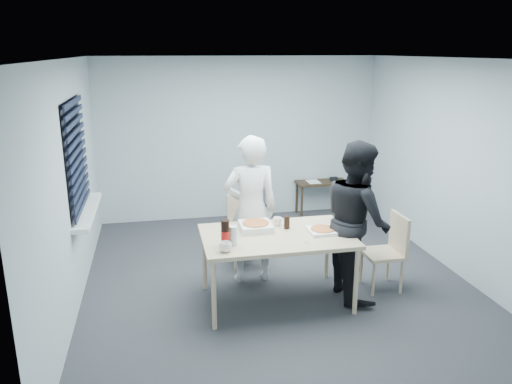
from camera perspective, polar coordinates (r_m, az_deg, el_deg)
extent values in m
plane|color=#28292D|center=(6.17, 2.25, -9.89)|extent=(5.00, 5.00, 0.00)
plane|color=white|center=(5.56, 2.55, 15.01)|extent=(5.00, 5.00, 0.00)
plane|color=#A6B2B8|center=(8.12, -1.89, 6.10)|extent=(4.50, 0.00, 4.50)
plane|color=#A6B2B8|center=(3.48, 12.46, -8.01)|extent=(4.50, 0.00, 4.50)
plane|color=#A6B2B8|center=(5.64, -20.41, 0.65)|extent=(0.00, 5.00, 5.00)
plane|color=#A6B2B8|center=(6.63, 21.64, 2.72)|extent=(0.00, 5.00, 5.00)
plane|color=black|center=(5.96, -19.96, 3.97)|extent=(0.00, 1.30, 1.30)
cube|color=black|center=(5.96, -19.68, 3.99)|extent=(0.04, 1.30, 1.25)
cube|color=silver|center=(6.12, -18.68, -2.08)|extent=(0.18, 1.42, 0.05)
cube|color=#D2B88C|center=(5.38, 2.39, -5.09)|extent=(1.61, 1.02, 0.04)
cylinder|color=#D2B88C|center=(5.01, -4.84, -11.68)|extent=(0.05, 0.05, 0.74)
cylinder|color=#D2B88C|center=(5.82, -5.92, -7.64)|extent=(0.05, 0.05, 0.74)
cylinder|color=#D2B88C|center=(5.37, 11.37, -10.01)|extent=(0.05, 0.05, 0.74)
cylinder|color=#D2B88C|center=(6.13, 8.13, -6.48)|extent=(0.05, 0.05, 0.74)
cube|color=#D2B88C|center=(6.41, -1.15, -4.69)|extent=(0.42, 0.42, 0.04)
cube|color=#D2B88C|center=(6.51, -1.47, -2.13)|extent=(0.42, 0.04, 0.44)
cylinder|color=#D2B88C|center=(6.31, -2.39, -7.24)|extent=(0.03, 0.03, 0.41)
cylinder|color=#D2B88C|center=(6.62, -2.87, -6.10)|extent=(0.03, 0.03, 0.41)
cylinder|color=#D2B88C|center=(6.37, 0.65, -7.00)|extent=(0.03, 0.03, 0.41)
cylinder|color=#D2B88C|center=(6.68, 0.03, -5.89)|extent=(0.03, 0.03, 0.41)
cube|color=#D2B88C|center=(5.96, 14.24, -6.86)|extent=(0.42, 0.42, 0.04)
cube|color=#D2B88C|center=(5.95, 16.05, -4.53)|extent=(0.04, 0.42, 0.44)
cylinder|color=#D2B88C|center=(5.84, 13.29, -9.69)|extent=(0.03, 0.03, 0.41)
cylinder|color=#D2B88C|center=(6.12, 11.96, -8.37)|extent=(0.03, 0.03, 0.41)
cylinder|color=#D2B88C|center=(5.98, 16.28, -9.27)|extent=(0.03, 0.03, 0.41)
cylinder|color=#D2B88C|center=(6.26, 14.84, -8.01)|extent=(0.03, 0.03, 0.41)
imported|color=silver|center=(5.84, -0.60, -2.06)|extent=(0.65, 0.42, 1.77)
imported|color=black|center=(5.61, 11.46, -3.16)|extent=(0.47, 0.86, 1.77)
cube|color=#382817|center=(8.41, 7.54, 1.08)|extent=(0.85, 0.38, 0.04)
cylinder|color=#382817|center=(8.23, 5.26, -1.23)|extent=(0.04, 0.04, 0.53)
cylinder|color=#382817|center=(8.51, 4.68, -0.65)|extent=(0.04, 0.04, 0.53)
cylinder|color=#382817|center=(8.48, 10.27, -0.91)|extent=(0.04, 0.04, 0.53)
cylinder|color=#382817|center=(8.75, 9.55, -0.35)|extent=(0.04, 0.04, 0.53)
cube|color=black|center=(7.63, -0.19, -1.34)|extent=(0.32, 0.32, 0.04)
cylinder|color=black|center=(7.56, -0.89, -3.24)|extent=(0.04, 0.04, 0.40)
cylinder|color=black|center=(7.78, -1.21, -2.68)|extent=(0.04, 0.04, 0.40)
cylinder|color=black|center=(7.61, 0.87, -3.12)|extent=(0.04, 0.04, 0.40)
cylinder|color=black|center=(7.83, 0.49, -2.57)|extent=(0.04, 0.04, 0.40)
cube|color=#565C63|center=(7.56, -0.19, 0.37)|extent=(0.31, 0.17, 0.44)
cube|color=#565C63|center=(7.47, -0.01, -0.25)|extent=(0.23, 0.06, 0.21)
cube|color=white|center=(5.50, -0.03, -4.16)|extent=(0.34, 0.34, 0.04)
cube|color=white|center=(5.48, -0.03, -3.80)|extent=(0.34, 0.34, 0.04)
cylinder|color=#CC7F38|center=(5.48, -0.03, -3.56)|extent=(0.29, 0.29, 0.01)
cube|color=white|center=(5.48, 7.62, -4.38)|extent=(0.31, 0.31, 0.03)
cylinder|color=#CC7F38|center=(5.47, 7.63, -4.17)|extent=(0.26, 0.26, 0.01)
imported|color=white|center=(4.92, -3.50, -6.29)|extent=(0.17, 0.17, 0.10)
imported|color=white|center=(5.63, 2.49, -3.39)|extent=(0.10, 0.10, 0.09)
cylinder|color=black|center=(5.52, 3.54, -3.48)|extent=(0.07, 0.07, 0.15)
cylinder|color=black|center=(5.00, -3.52, -4.77)|extent=(0.08, 0.08, 0.28)
cylinder|color=red|center=(5.01, -3.52, -4.97)|extent=(0.09, 0.09, 0.09)
cylinder|color=silver|center=(5.06, -2.63, -5.01)|extent=(0.10, 0.10, 0.20)
torus|color=red|center=(5.17, 5.80, -5.77)|extent=(0.06, 0.06, 0.00)
cube|color=white|center=(8.36, 6.55, 1.19)|extent=(0.22, 0.29, 0.00)
cube|color=black|center=(8.50, 8.89, 1.51)|extent=(0.14, 0.11, 0.05)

